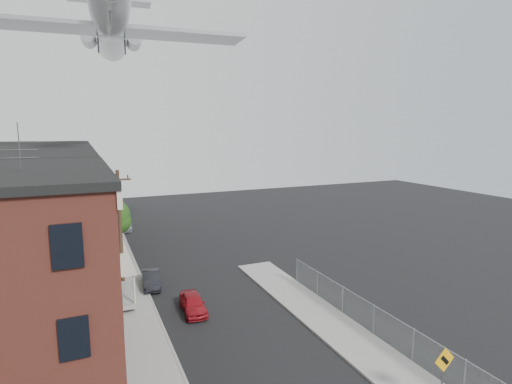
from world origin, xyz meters
The scene contains 17 objects.
sidewalk_left centered at (-5.50, 24.00, 0.06)m, with size 3.00×62.00×0.12m, color gray.
sidewalk_right centered at (5.50, 6.00, 0.06)m, with size 3.00×26.00×0.12m, color gray.
curb_left centered at (-4.05, 24.00, 0.07)m, with size 0.15×62.00×0.14m, color gray.
curb_right centered at (4.05, 6.00, 0.07)m, with size 0.15×26.00×0.14m, color gray.
row_house_a centered at (-11.96, 16.50, 5.13)m, with size 11.98×7.00×10.30m.
row_house_b centered at (-11.96, 23.50, 5.13)m, with size 11.98×7.00×10.30m.
row_house_c centered at (-11.96, 30.50, 5.13)m, with size 11.98×7.00×10.30m.
row_house_d centered at (-11.96, 37.50, 5.13)m, with size 11.98×7.00×10.30m.
row_house_e centered at (-11.96, 44.50, 5.13)m, with size 11.98×7.00×10.30m.
chainlink_fence centered at (7.00, 5.00, 1.00)m, with size 0.06×18.06×1.90m.
warning_sign centered at (5.60, -1.03, 1.88)m, with size 1.10×0.11×2.80m.
utility_pole centered at (-5.60, 18.00, 4.67)m, with size 1.80×0.26×9.00m.
street_tree centered at (-5.27, 27.92, 3.45)m, with size 3.22×3.20×5.20m.
car_near centered at (-1.80, 12.20, 0.61)m, with size 1.43×3.56×1.21m, color maroon.
car_mid centered at (-3.60, 17.66, 0.59)m, with size 1.26×3.60×1.19m, color black.
car_far centered at (-3.60, 36.50, 0.54)m, with size 1.51×3.73×1.08m, color gray.
airplane centered at (-4.67, 28.29, 21.38)m, with size 23.66×27.01×7.80m.
Camera 1 is at (-7.97, -12.04, 11.91)m, focal length 28.00 mm.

